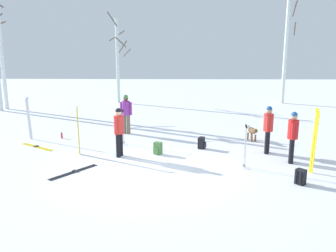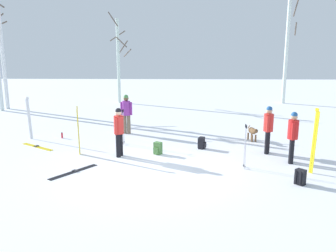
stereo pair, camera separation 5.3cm
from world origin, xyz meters
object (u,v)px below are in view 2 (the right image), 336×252
ski_poles_1 (123,126)px  backpack_1 (158,148)px  ski_pair_planted_0 (78,131)px  ski_pair_lying_1 (37,147)px  ski_pair_lying_0 (74,172)px  birch_tree_1 (2,48)px  birch_tree_2 (119,59)px  backpack_0 (202,143)px  person_1 (126,111)px  ski_pair_planted_2 (314,142)px  backpack_2 (300,177)px  person_0 (119,129)px  water_bottle_0 (62,135)px  dog (253,131)px  ski_poles_0 (245,145)px  birch_tree_3 (287,43)px  ski_pair_planted_1 (29,118)px  person_2 (293,134)px  person_3 (268,127)px

ski_poles_1 → backpack_1: size_ratio=3.13×
ski_pair_planted_0 → ski_pair_lying_1: ski_pair_planted_0 is taller
ski_pair_lying_0 → birch_tree_1: size_ratio=0.21×
ski_pair_lying_1 → birch_tree_2: bearing=82.0°
ski_pair_lying_0 → backpack_0: backpack_0 is taller
person_1 → backpack_0: person_1 is taller
ski_pair_planted_2 → backpack_2: bearing=-125.5°
person_0 → person_1: bearing=93.4°
ski_poles_1 → birch_tree_2: birch_tree_2 is taller
water_bottle_0 → dog: bearing=-1.6°
ski_poles_0 → birch_tree_3: size_ratio=0.19×
ski_pair_planted_1 → ski_pair_planted_2: 10.85m
ski_pair_lying_0 → person_1: bearing=78.9°
person_2 → person_1: bearing=147.0°
dog → ski_poles_1: ski_poles_1 is taller
person_0 → ski_pair_planted_0: 1.47m
ski_poles_0 → birch_tree_3: bearing=69.3°
person_1 → ski_pair_lying_0: (-0.97, -4.95, -0.97)m
ski_pair_planted_2 → water_bottle_0: (-8.89, 3.98, -0.88)m
person_0 → water_bottle_0: (-2.79, 2.42, -0.86)m
person_3 → ski_pair_planted_0: 6.71m
backpack_2 → birch_tree_2: bearing=117.0°
backpack_0 → birch_tree_3: (6.09, 10.77, 3.66)m
backpack_0 → ski_poles_0: bearing=-60.9°
person_2 → dog: person_2 is taller
backpack_2 → birch_tree_3: 15.15m
ski_pair_planted_2 → ski_poles_0: (-1.96, 0.43, -0.25)m
ski_pair_planted_0 → birch_tree_2: 11.85m
ski_pair_lying_0 → ski_poles_0: bearing=5.4°
person_3 → backpack_2: person_3 is taller
person_3 → birch_tree_3: bearing=71.5°
person_3 → person_0: bearing=-174.6°
dog → ski_pair_planted_0: (-6.52, -2.04, 0.48)m
water_bottle_0 → ski_pair_planted_1: bearing=-173.5°
person_1 → water_bottle_0: size_ratio=6.97×
backpack_0 → backpack_1: 1.78m
ski_pair_planted_0 → ski_pair_planted_1: ski_pair_planted_1 is taller
dog → ski_pair_lying_1: bearing=-172.4°
person_3 → ski_pair_lying_1: person_3 is taller
person_2 → ski_pair_lying_1: bearing=169.8°
ski_pair_lying_0 → ski_poles_0: ski_poles_0 is taller
ski_pair_planted_1 → ski_poles_1: size_ratio=1.28×
water_bottle_0 → ski_pair_lying_0: bearing=-68.2°
person_0 → ski_poles_1: person_0 is taller
ski_pair_lying_1 → backpack_2: backpack_2 is taller
backpack_1 → person_1: bearing=116.6°
water_bottle_0 → birch_tree_1: (-5.49, 6.88, 3.50)m
ski_pair_lying_1 → backpack_1: (4.66, -0.80, 0.20)m
person_2 → birch_tree_2: (-7.61, 12.41, 1.90)m
backpack_2 → backpack_1: bearing=146.4°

